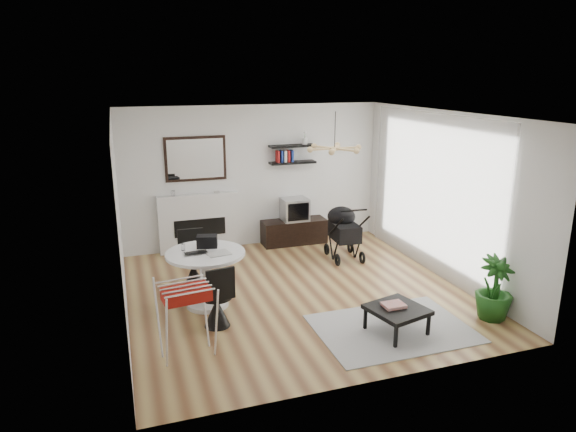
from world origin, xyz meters
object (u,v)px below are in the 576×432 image
object	(u,v)px
stroller	(343,234)
coffee_table	(397,310)
fireplace	(199,216)
drying_rack	(187,319)
dining_table	(206,271)
tv_console	(294,232)
potted_plant	(494,288)
crt_tv	(295,209)

from	to	relation	value
stroller	coffee_table	world-z (taller)	stroller
fireplace	stroller	world-z (taller)	fireplace
drying_rack	stroller	distance (m)	4.05
coffee_table	dining_table	bearing A→B (deg)	144.01
tv_console	potted_plant	distance (m)	4.21
tv_console	crt_tv	world-z (taller)	crt_tv
coffee_table	potted_plant	distance (m)	1.46
coffee_table	crt_tv	bearing A→B (deg)	90.70
fireplace	crt_tv	distance (m)	1.85
dining_table	drying_rack	distance (m)	1.38
fireplace	drying_rack	world-z (taller)	fireplace
dining_table	coffee_table	xyz separation A→B (m)	(2.18, -1.59, -0.23)
dining_table	potted_plant	world-z (taller)	potted_plant
crt_tv	potted_plant	distance (m)	4.21
fireplace	coffee_table	xyz separation A→B (m)	(1.89, -4.03, -0.37)
tv_console	stroller	bearing A→B (deg)	-61.10
drying_rack	crt_tv	bearing A→B (deg)	46.82
fireplace	coffee_table	bearing A→B (deg)	-64.80
drying_rack	stroller	world-z (taller)	stroller
crt_tv	stroller	xyz separation A→B (m)	(0.57, -1.05, -0.25)
drying_rack	fireplace	bearing A→B (deg)	71.43
drying_rack	potted_plant	distance (m)	4.11
tv_console	drying_rack	bearing A→B (deg)	-125.65
tv_console	stroller	size ratio (longest dim) A/B	1.22
tv_console	dining_table	distance (m)	3.13
crt_tv	drying_rack	world-z (taller)	drying_rack
fireplace	drying_rack	xyz separation A→B (m)	(-0.74, -3.75, -0.20)
coffee_table	fireplace	bearing A→B (deg)	115.20
stroller	fireplace	bearing A→B (deg)	157.37
crt_tv	coffee_table	world-z (taller)	crt_tv
crt_tv	dining_table	xyz separation A→B (m)	(-2.14, -2.28, -0.15)
drying_rack	coffee_table	distance (m)	2.66
tv_console	crt_tv	distance (m)	0.46
crt_tv	stroller	world-z (taller)	stroller
dining_table	coffee_table	distance (m)	2.71
stroller	drying_rack	bearing A→B (deg)	-137.26
crt_tv	dining_table	distance (m)	3.13
crt_tv	potted_plant	size ratio (longest dim) A/B	0.56
fireplace	stroller	xyz separation A→B (m)	(2.42, -1.21, -0.24)
stroller	coffee_table	distance (m)	2.87
potted_plant	coffee_table	bearing A→B (deg)	177.88
drying_rack	tv_console	bearing A→B (deg)	46.99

